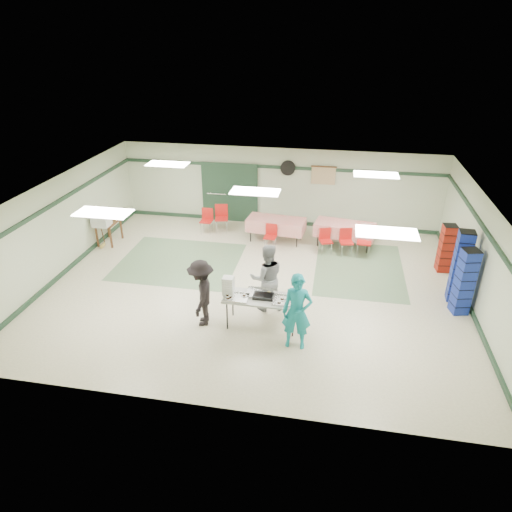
% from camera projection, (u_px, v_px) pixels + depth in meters
% --- Properties ---
extents(floor, '(11.00, 11.00, 0.00)m').
position_uv_depth(floor, '(255.00, 286.00, 12.40)').
color(floor, beige).
rests_on(floor, ground).
extents(ceiling, '(11.00, 11.00, 0.00)m').
position_uv_depth(ceiling, '(255.00, 191.00, 11.19)').
color(ceiling, white).
rests_on(ceiling, wall_back).
extents(wall_back, '(11.00, 0.00, 11.00)m').
position_uv_depth(wall_back, '(279.00, 187.00, 15.75)').
color(wall_back, beige).
rests_on(wall_back, floor).
extents(wall_front, '(11.00, 0.00, 11.00)m').
position_uv_depth(wall_front, '(208.00, 348.00, 7.84)').
color(wall_front, beige).
rests_on(wall_front, floor).
extents(wall_left, '(0.00, 9.00, 9.00)m').
position_uv_depth(wall_left, '(61.00, 226.00, 12.68)').
color(wall_left, beige).
rests_on(wall_left, floor).
extents(wall_right, '(0.00, 9.00, 9.00)m').
position_uv_depth(wall_right, '(481.00, 258.00, 10.91)').
color(wall_right, beige).
rests_on(wall_right, floor).
extents(trim_back, '(11.00, 0.06, 0.10)m').
position_uv_depth(trim_back, '(279.00, 167.00, 15.41)').
color(trim_back, '#1F3A28').
rests_on(trim_back, wall_back).
extents(baseboard_back, '(11.00, 0.06, 0.12)m').
position_uv_depth(baseboard_back, '(278.00, 222.00, 16.30)').
color(baseboard_back, '#1F3A28').
rests_on(baseboard_back, floor).
extents(trim_left, '(0.06, 9.00, 0.10)m').
position_uv_depth(trim_left, '(57.00, 202.00, 12.36)').
color(trim_left, '#1F3A28').
rests_on(trim_left, wall_back).
extents(baseboard_left, '(0.06, 9.00, 0.12)m').
position_uv_depth(baseboard_left, '(71.00, 267.00, 13.25)').
color(baseboard_left, '#1F3A28').
rests_on(baseboard_left, floor).
extents(trim_right, '(0.06, 9.00, 0.10)m').
position_uv_depth(trim_right, '(486.00, 231.00, 10.60)').
color(trim_right, '#1F3A28').
rests_on(trim_right, wall_back).
extents(baseboard_right, '(0.06, 9.00, 0.12)m').
position_uv_depth(baseboard_right, '(468.00, 303.00, 11.50)').
color(baseboard_right, '#1F3A28').
rests_on(baseboard_right, floor).
extents(green_patch_a, '(3.50, 3.00, 0.01)m').
position_uv_depth(green_patch_a, '(179.00, 261.00, 13.68)').
color(green_patch_a, gray).
rests_on(green_patch_a, floor).
extents(green_patch_b, '(2.50, 3.50, 0.01)m').
position_uv_depth(green_patch_b, '(359.00, 269.00, 13.27)').
color(green_patch_b, gray).
rests_on(green_patch_b, floor).
extents(double_door_left, '(0.90, 0.06, 2.10)m').
position_uv_depth(double_door_left, '(217.00, 192.00, 16.18)').
color(double_door_left, gray).
rests_on(double_door_left, floor).
extents(double_door_right, '(0.90, 0.06, 2.10)m').
position_uv_depth(double_door_right, '(243.00, 194.00, 16.03)').
color(double_door_right, gray).
rests_on(double_door_right, floor).
extents(door_frame, '(2.00, 0.03, 2.15)m').
position_uv_depth(door_frame, '(230.00, 193.00, 16.09)').
color(door_frame, '#1F3A28').
rests_on(door_frame, floor).
extents(wall_fan, '(0.50, 0.10, 0.50)m').
position_uv_depth(wall_fan, '(288.00, 168.00, 15.33)').
color(wall_fan, black).
rests_on(wall_fan, wall_back).
extents(scroll_banner, '(0.80, 0.02, 0.60)m').
position_uv_depth(scroll_banner, '(323.00, 176.00, 15.23)').
color(scroll_banner, '#D0B282').
rests_on(scroll_banner, wall_back).
extents(serving_table, '(1.76, 0.72, 0.76)m').
position_uv_depth(serving_table, '(262.00, 299.00, 10.44)').
color(serving_table, '#B6B6B1').
rests_on(serving_table, floor).
extents(sheet_tray_right, '(0.64, 0.48, 0.02)m').
position_uv_depth(sheet_tray_right, '(287.00, 301.00, 10.27)').
color(sheet_tray_right, silver).
rests_on(sheet_tray_right, serving_table).
extents(sheet_tray_mid, '(0.62, 0.47, 0.02)m').
position_uv_depth(sheet_tray_mid, '(260.00, 293.00, 10.58)').
color(sheet_tray_mid, silver).
rests_on(sheet_tray_mid, serving_table).
extents(sheet_tray_left, '(0.57, 0.43, 0.02)m').
position_uv_depth(sheet_tray_left, '(236.00, 298.00, 10.40)').
color(sheet_tray_left, silver).
rests_on(sheet_tray_left, serving_table).
extents(baking_pan, '(0.47, 0.29, 0.08)m').
position_uv_depth(baking_pan, '(263.00, 296.00, 10.40)').
color(baking_pan, black).
rests_on(baking_pan, serving_table).
extents(foam_box_stack, '(0.25, 0.23, 0.46)m').
position_uv_depth(foam_box_stack, '(228.00, 286.00, 10.44)').
color(foam_box_stack, white).
rests_on(foam_box_stack, serving_table).
extents(volunteer_teal, '(0.64, 0.42, 1.76)m').
position_uv_depth(volunteer_teal, '(297.00, 312.00, 9.68)').
color(volunteer_teal, teal).
rests_on(volunteer_teal, floor).
extents(volunteer_grey, '(1.01, 0.89, 1.73)m').
position_uv_depth(volunteer_grey, '(267.00, 278.00, 11.04)').
color(volunteer_grey, gray).
rests_on(volunteer_grey, floor).
extents(volunteer_dark, '(0.76, 1.14, 1.64)m').
position_uv_depth(volunteer_dark, '(201.00, 293.00, 10.49)').
color(volunteer_dark, black).
rests_on(volunteer_dark, floor).
extents(dining_table_a, '(1.97, 1.11, 0.77)m').
position_uv_depth(dining_table_a, '(345.00, 229.00, 14.42)').
color(dining_table_a, red).
rests_on(dining_table_a, floor).
extents(dining_table_b, '(1.92, 1.01, 0.77)m').
position_uv_depth(dining_table_b, '(276.00, 224.00, 14.77)').
color(dining_table_b, red).
rests_on(dining_table_b, floor).
extents(chair_a, '(0.46, 0.46, 0.83)m').
position_uv_depth(chair_a, '(346.00, 239.00, 13.94)').
color(chair_a, red).
rests_on(chair_a, floor).
extents(chair_b, '(0.46, 0.46, 0.78)m').
position_uv_depth(chair_b, '(325.00, 238.00, 14.04)').
color(chair_b, red).
rests_on(chair_b, floor).
extents(chair_c, '(0.46, 0.46, 0.91)m').
position_uv_depth(chair_c, '(365.00, 238.00, 13.83)').
color(chair_c, red).
rests_on(chair_c, floor).
extents(chair_d, '(0.40, 0.40, 0.79)m').
position_uv_depth(chair_d, '(271.00, 234.00, 14.32)').
color(chair_d, red).
rests_on(chair_d, floor).
extents(chair_loose_a, '(0.51, 0.51, 0.92)m').
position_uv_depth(chair_loose_a, '(221.00, 215.00, 15.51)').
color(chair_loose_a, red).
rests_on(chair_loose_a, floor).
extents(chair_loose_b, '(0.39, 0.39, 0.83)m').
position_uv_depth(chair_loose_b, '(207.00, 218.00, 15.43)').
color(chair_loose_b, red).
rests_on(chair_loose_b, floor).
extents(crate_stack_blue_a, '(0.39, 0.39, 1.92)m').
position_uv_depth(crate_stack_blue_a, '(460.00, 267.00, 11.34)').
color(crate_stack_blue_a, navy).
rests_on(crate_stack_blue_a, floor).
extents(crate_stack_red, '(0.39, 0.39, 1.41)m').
position_uv_depth(crate_stack_red, '(446.00, 248.00, 12.86)').
color(crate_stack_red, maroon).
rests_on(crate_stack_red, floor).
extents(crate_stack_blue_b, '(0.45, 0.45, 1.70)m').
position_uv_depth(crate_stack_blue_b, '(464.00, 282.00, 10.88)').
color(crate_stack_blue_b, navy).
rests_on(crate_stack_blue_b, floor).
extents(printer_table, '(0.59, 0.91, 0.74)m').
position_uv_depth(printer_table, '(108.00, 224.00, 14.60)').
color(printer_table, brown).
rests_on(printer_table, floor).
extents(office_printer, '(0.53, 0.47, 0.40)m').
position_uv_depth(office_printer, '(101.00, 220.00, 14.14)').
color(office_printer, beige).
rests_on(office_printer, printer_table).
extents(broom, '(0.03, 0.22, 1.35)m').
position_uv_depth(broom, '(101.00, 226.00, 14.30)').
color(broom, brown).
rests_on(broom, floor).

